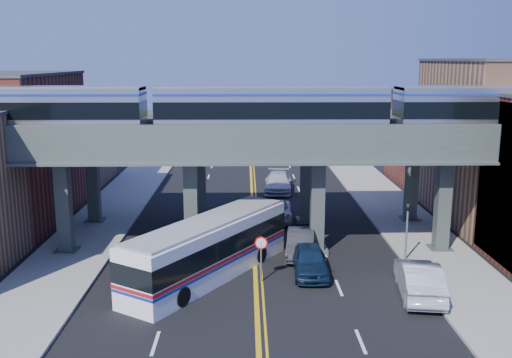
% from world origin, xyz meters
% --- Properties ---
extents(ground, '(120.00, 120.00, 0.00)m').
position_xyz_m(ground, '(0.00, 0.00, 0.00)').
color(ground, black).
rests_on(ground, ground).
extents(sidewalk_west, '(5.00, 70.00, 0.16)m').
position_xyz_m(sidewalk_west, '(-11.50, 10.00, 0.08)').
color(sidewalk_west, gray).
rests_on(sidewalk_west, ground).
extents(sidewalk_east, '(5.00, 70.00, 0.16)m').
position_xyz_m(sidewalk_east, '(11.50, 10.00, 0.08)').
color(sidewalk_east, gray).
rests_on(sidewalk_east, ground).
extents(building_west_b, '(8.00, 14.00, 11.00)m').
position_xyz_m(building_west_b, '(-18.50, 16.00, 5.50)').
color(building_west_b, maroon).
rests_on(building_west_b, ground).
extents(building_west_c, '(8.00, 10.00, 8.00)m').
position_xyz_m(building_west_c, '(-18.50, 29.00, 4.00)').
color(building_west_c, '#A17053').
rests_on(building_west_c, ground).
extents(building_east_b, '(8.00, 14.00, 12.00)m').
position_xyz_m(building_east_b, '(18.50, 16.00, 6.00)').
color(building_east_b, '#A17053').
rests_on(building_east_b, ground).
extents(building_east_c, '(8.00, 10.00, 9.00)m').
position_xyz_m(building_east_c, '(18.50, 29.00, 4.50)').
color(building_east_c, maroon).
rests_on(building_east_c, ground).
extents(elevated_viaduct_near, '(52.00, 3.60, 7.40)m').
position_xyz_m(elevated_viaduct_near, '(0.00, 8.00, 6.47)').
color(elevated_viaduct_near, '#3D4743').
rests_on(elevated_viaduct_near, ground).
extents(elevated_viaduct_far, '(52.00, 3.60, 7.40)m').
position_xyz_m(elevated_viaduct_far, '(0.00, 15.00, 6.47)').
color(elevated_viaduct_far, '#3D4743').
rests_on(elevated_viaduct_far, ground).
extents(transit_train, '(43.55, 2.73, 3.17)m').
position_xyz_m(transit_train, '(1.03, 8.00, 9.12)').
color(transit_train, black).
rests_on(transit_train, elevated_viaduct_near).
extents(stop_sign, '(0.76, 0.09, 2.63)m').
position_xyz_m(stop_sign, '(0.30, 3.00, 1.76)').
color(stop_sign, slate).
rests_on(stop_sign, ground).
extents(traffic_signal, '(0.15, 0.18, 4.10)m').
position_xyz_m(traffic_signal, '(9.20, 6.00, 2.30)').
color(traffic_signal, slate).
rests_on(traffic_signal, ground).
extents(transit_bus, '(9.10, 11.89, 3.20)m').
position_xyz_m(transit_bus, '(-2.62, 3.80, 1.64)').
color(transit_bus, white).
rests_on(transit_bus, ground).
extents(car_lane_a, '(2.03, 4.89, 1.66)m').
position_xyz_m(car_lane_a, '(3.14, 4.13, 0.83)').
color(car_lane_a, '#10223E').
rests_on(car_lane_a, ground).
extents(car_lane_b, '(2.27, 5.01, 1.59)m').
position_xyz_m(car_lane_b, '(2.90, 7.31, 0.80)').
color(car_lane_b, '#2F2E31').
rests_on(car_lane_b, ground).
extents(car_lane_c, '(2.50, 5.09, 1.39)m').
position_xyz_m(car_lane_c, '(1.80, 15.44, 0.70)').
color(car_lane_c, white).
rests_on(car_lane_c, ground).
extents(car_lane_d, '(2.86, 6.14, 1.74)m').
position_xyz_m(car_lane_d, '(2.47, 25.19, 0.87)').
color(car_lane_d, silver).
rests_on(car_lane_d, ground).
extents(car_parked_curb, '(2.67, 5.82, 1.85)m').
position_xyz_m(car_parked_curb, '(8.50, 0.93, 0.92)').
color(car_parked_curb, silver).
rests_on(car_parked_curb, ground).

